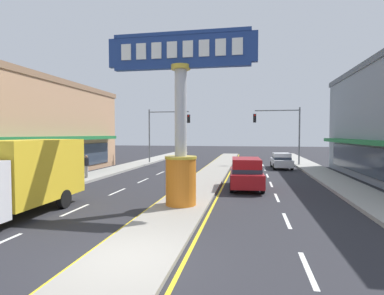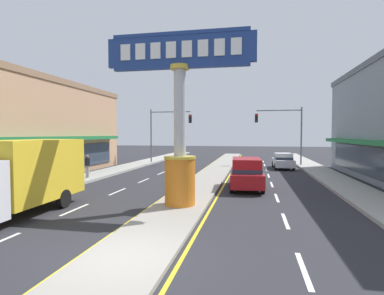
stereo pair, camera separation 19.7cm
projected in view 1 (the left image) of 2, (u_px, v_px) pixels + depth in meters
The scene contains 13 objects.
ground_plane at pixel (130, 262), 8.07m from camera, with size 160.00×160.00×0.00m, color #28282D.
median_strip at pixel (212, 174), 25.75m from camera, with size 2.43×52.00×0.14m, color gray.
sidewalk_left at pixel (101, 174), 25.45m from camera, with size 2.51×60.00×0.18m, color #9E9B93.
sidewalk_right at pixel (334, 180), 22.11m from camera, with size 2.51×60.00×0.18m, color #9E9B93.
lane_markings at pixel (210, 176), 24.42m from camera, with size 9.17×52.00×0.01m.
district_sign at pixel (181, 125), 13.87m from camera, with size 6.79×1.45×7.80m.
storefront_left at pixel (6, 128), 23.75m from camera, with size 9.09×22.09×7.75m.
traffic_light_left_side at pixel (164, 127), 34.68m from camera, with size 4.86×0.46×6.20m.
traffic_light_right_side at pixel (282, 126), 32.41m from camera, with size 4.86×0.46×6.20m.
box_truck_near_right_lane at pixel (18, 175), 12.49m from camera, with size 2.34×6.94×3.12m.
suv_far_right_lane at pixel (246, 173), 18.87m from camera, with size 2.17×4.70×1.90m.
sedan_near_left_lane at pixel (281, 161), 30.11m from camera, with size 1.92×4.34×1.53m.
pedestrian_near_kerb at pixel (86, 165), 22.48m from camera, with size 0.45×0.43×1.65m.
Camera 1 is at (3.06, -7.50, 3.36)m, focal length 28.70 mm.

